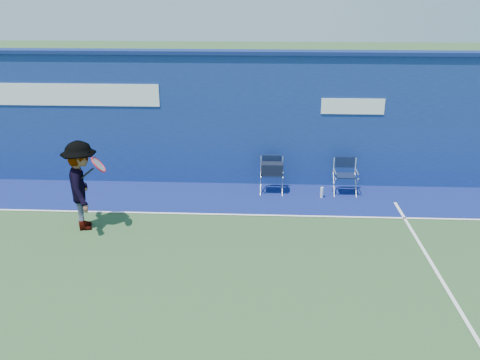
{
  "coord_description": "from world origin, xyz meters",
  "views": [
    {
      "loc": [
        1.64,
        -6.28,
        4.35
      ],
      "look_at": [
        1.2,
        2.6,
        1.0
      ],
      "focal_mm": 38.0,
      "sensor_mm": 36.0,
      "label": 1
    }
  ],
  "objects_px": {
    "directors_chair_left": "(272,178)",
    "directors_chair_right": "(345,183)",
    "water_bottle": "(322,193)",
    "tennis_player": "(82,186)"
  },
  "relations": [
    {
      "from": "tennis_player",
      "to": "directors_chair_right",
      "type": "bearing_deg",
      "value": 20.66
    },
    {
      "from": "directors_chair_left",
      "to": "directors_chair_right",
      "type": "xyz_separation_m",
      "value": [
        1.65,
        -0.01,
        -0.1
      ]
    },
    {
      "from": "tennis_player",
      "to": "water_bottle",
      "type": "bearing_deg",
      "value": 20.1
    },
    {
      "from": "directors_chair_right",
      "to": "water_bottle",
      "type": "bearing_deg",
      "value": -154.61
    },
    {
      "from": "water_bottle",
      "to": "tennis_player",
      "type": "relative_size",
      "value": 0.14
    },
    {
      "from": "directors_chair_left",
      "to": "directors_chair_right",
      "type": "relative_size",
      "value": 1.02
    },
    {
      "from": "directors_chair_right",
      "to": "tennis_player",
      "type": "xyz_separation_m",
      "value": [
        -5.26,
        -1.98,
        0.61
      ]
    },
    {
      "from": "directors_chair_right",
      "to": "water_bottle",
      "type": "height_order",
      "value": "directors_chair_right"
    },
    {
      "from": "directors_chair_left",
      "to": "water_bottle",
      "type": "height_order",
      "value": "directors_chair_left"
    },
    {
      "from": "water_bottle",
      "to": "directors_chair_left",
      "type": "bearing_deg",
      "value": 166.66
    }
  ]
}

